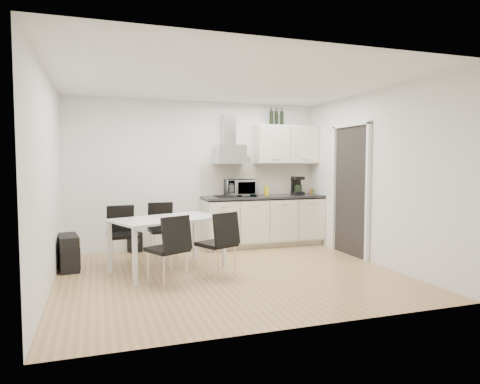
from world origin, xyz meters
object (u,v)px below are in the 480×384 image
at_px(kitchenette, 265,200).
at_px(floor_speaker, 135,242).
at_px(chair_far_left, 123,236).
at_px(guitar_amp, 68,252).
at_px(dining_table, 168,223).
at_px(chair_near_left, 167,250).
at_px(chair_far_right, 163,231).
at_px(chair_near_right, 216,245).

distance_m(kitchenette, floor_speaker, 2.40).
xyz_separation_m(chair_far_left, guitar_amp, (-0.75, -0.00, -0.19)).
height_order(guitar_amp, floor_speaker, guitar_amp).
distance_m(dining_table, chair_near_left, 0.77).
xyz_separation_m(kitchenette, chair_near_left, (-2.08, -1.98, -0.39)).
bearing_deg(chair_far_right, guitar_amp, 8.12).
height_order(chair_far_left, chair_near_left, same).
height_order(dining_table, floor_speaker, dining_table).
height_order(dining_table, chair_far_left, chair_far_left).
distance_m(chair_near_right, floor_speaker, 2.20).
xyz_separation_m(chair_far_left, chair_near_right, (1.13, -1.07, 0.00)).
xyz_separation_m(chair_far_left, chair_far_right, (0.63, 0.29, 0.00)).
relative_size(kitchenette, chair_near_left, 2.86).
bearing_deg(chair_far_right, floor_speaker, -62.95).
bearing_deg(guitar_amp, kitchenette, 5.17).
distance_m(chair_near_left, floor_speaker, 2.17).
distance_m(chair_far_left, guitar_amp, 0.77).
bearing_deg(floor_speaker, chair_far_left, -125.92).
distance_m(guitar_amp, floor_speaker, 1.37).
relative_size(kitchenette, dining_table, 1.48).
height_order(chair_near_left, floor_speaker, chair_near_left).
height_order(dining_table, chair_near_right, chair_near_right).
relative_size(kitchenette, chair_far_right, 2.86).
xyz_separation_m(chair_far_right, chair_near_right, (0.50, -1.36, 0.00)).
xyz_separation_m(chair_far_right, chair_near_left, (-0.17, -1.50, 0.00)).
bearing_deg(kitchenette, chair_near_right, -127.65).
height_order(chair_far_right, chair_near_right, same).
distance_m(chair_far_right, chair_near_left, 1.51).
distance_m(kitchenette, guitar_amp, 3.43).
relative_size(chair_far_left, guitar_amp, 1.41).
bearing_deg(floor_speaker, chair_near_left, -105.34).
relative_size(dining_table, chair_far_left, 1.94).
relative_size(chair_far_left, chair_near_right, 1.00).
bearing_deg(chair_near_right, chair_near_left, 167.70).
bearing_deg(guitar_amp, floor_speaker, 35.28).
bearing_deg(chair_near_right, chair_far_right, 85.62).
relative_size(dining_table, chair_near_left, 1.94).
bearing_deg(chair_far_right, chair_near_right, 106.54).
height_order(chair_near_right, guitar_amp, chair_near_right).
bearing_deg(floor_speaker, chair_far_right, -80.27).
height_order(kitchenette, floor_speaker, kitchenette).
bearing_deg(chair_near_right, kitchenette, 27.61).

